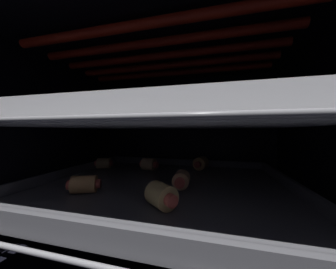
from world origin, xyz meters
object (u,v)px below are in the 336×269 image
Objects in this scene: baking_tray_lower at (164,184)px; baking_tray_upper at (164,121)px; oven_rack_lower at (164,188)px; pig_in_blanket_lower_4 at (201,163)px; oven_rack_upper at (164,126)px; pig_in_blanket_lower_5 at (149,164)px; pig_in_blanket_upper_4 at (269,107)px; pig_in_blanket_lower_3 at (161,195)px; pig_in_blanket_lower_2 at (84,184)px; pig_in_blanket_upper_0 at (256,116)px; pig_in_blanket_upper_5 at (240,107)px; pig_in_blanket_upper_3 at (106,112)px; pig_in_blanket_lower_1 at (104,163)px; pig_in_blanket_upper_2 at (216,115)px; pig_in_blanket_upper_1 at (254,98)px; pig_in_blanket_lower_0 at (181,179)px; heating_element at (164,56)px.

baking_tray_lower is 12.44cm from baking_tray_upper.
pig_in_blanket_lower_4 is (6.24, 14.61, 2.73)cm from oven_rack_lower.
oven_rack_upper is at bearing 90.00° from baking_tray_upper.
pig_in_blanket_lower_5 is at bearing -161.51° from pig_in_blanket_lower_4.
pig_in_blanket_upper_4 is at bearing -6.28° from baking_tray_upper.
pig_in_blanket_lower_3 is at bearing -76.02° from baking_tray_upper.
baking_tray_lower is 11.34cm from pig_in_blanket_lower_3.
oven_rack_upper is at bearing 90.00° from baking_tray_lower.
pig_in_blanket_lower_3 is 1.22× the size of pig_in_blanket_upper_4.
pig_in_blanket_upper_4 reaches higher than pig_in_blanket_lower_2.
pig_in_blanket_upper_0 reaches higher than pig_in_blanket_upper_5.
pig_in_blanket_lower_2 is at bearing -142.72° from oven_rack_lower.
pig_in_blanket_upper_0 is at bearing 29.36° from pig_in_blanket_upper_3.
pig_in_blanket_lower_4 is 0.11× the size of oven_rack_upper.
pig_in_blanket_lower_1 is 18.82cm from pig_in_blanket_upper_3.
pig_in_blanket_upper_4 is (15.37, 8.87, 12.58)cm from pig_in_blanket_lower_3.
pig_in_blanket_upper_2 reaches higher than baking_tray_lower.
pig_in_blanket_upper_1 is 8.36cm from pig_in_blanket_upper_5.
pig_in_blanket_lower_3 is 25.71cm from pig_in_blanket_lower_4.
pig_in_blanket_upper_4 is (29.43, 6.65, 12.78)cm from pig_in_blanket_lower_2.
pig_in_blanket_lower_4 is 13.93cm from pig_in_blanket_lower_5.
pig_in_blanket_lower_2 is at bearing -64.44° from pig_in_blanket_lower_1.
pig_in_blanket_upper_2 is at bearing -42.69° from pig_in_blanket_lower_4.
pig_in_blanket_lower_2 is at bearing -155.66° from pig_in_blanket_lower_0.
heating_element is 8.46× the size of pig_in_blanket_lower_3.
pig_in_blanket_lower_3 is at bearing -76.02° from oven_rack_lower.
pig_in_blanket_upper_1 is at bearing -40.22° from oven_rack_lower.
pig_in_blanket_upper_2 is at bearing 71.21° from pig_in_blanket_lower_3.
pig_in_blanket_lower_0 is (3.82, -1.78, 2.54)cm from oven_rack_lower.
pig_in_blanket_upper_2 is at bearing 2.73° from pig_in_blanket_lower_5.
pig_in_blanket_lower_5 reaches higher than oven_rack_lower.
pig_in_blanket_upper_4 is (4.18, 9.76, 0.26)cm from pig_in_blanket_upper_1.
oven_rack_upper is at bearing 155.06° from pig_in_blanket_lower_0.
pig_in_blanket_lower_1 is (-19.90, 9.24, -23.68)cm from heating_element.
baking_tray_lower is (0.00, 0.00, -25.32)cm from heating_element.
pig_in_blanket_upper_2 reaches higher than baking_tray_upper.
oven_rack_upper is (6.98, -10.19, 9.77)cm from pig_in_blanket_lower_5.
pig_in_blanket_upper_2 reaches higher than pig_in_blanket_lower_1.
baking_tray_upper reaches higher than baking_tray_lower.
pig_in_blanket_lower_5 is at bearing 124.40° from oven_rack_upper.
pig_in_blanket_upper_1 is (13.89, -11.75, 15.00)cm from oven_rack_lower.
oven_rack_upper is at bearing -141.59° from pig_in_blanket_upper_0.
pig_in_blanket_lower_3 is (14.06, -2.22, 0.20)cm from pig_in_blanket_lower_2.
pig_in_blanket_upper_2 reaches higher than pig_in_blanket_lower_3.
pig_in_blanket_lower_5 is 32.70cm from pig_in_blanket_upper_1.
heating_element is at bearing 155.06° from pig_in_blanket_lower_0.
pig_in_blanket_upper_2 is (10.14, 11.01, 1.90)cm from baking_tray_upper.
pig_in_blanket_upper_2 is 1.42× the size of pig_in_blanket_upper_5.
heating_element is at bearing -24.89° from pig_in_blanket_lower_1.
pig_in_blanket_lower_1 reaches higher than oven_rack_lower.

